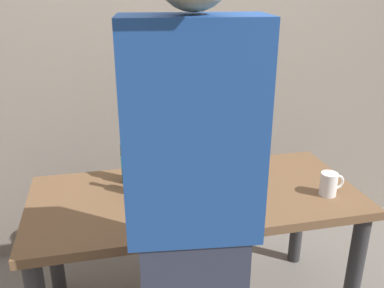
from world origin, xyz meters
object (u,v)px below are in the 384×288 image
beer_bottle_green (145,173)px  person_figure (193,218)px  laptop (215,170)px  beer_bottle_dark (145,162)px  beer_bottle_amber (128,159)px  coffee_mug (329,184)px

beer_bottle_green → person_figure: bearing=-81.7°
laptop → beer_bottle_dark: size_ratio=1.16×
beer_bottle_amber → person_figure: person_figure is taller
beer_bottle_dark → person_figure: 0.71m
laptop → person_figure: size_ratio=0.21×
beer_bottle_dark → beer_bottle_green: beer_bottle_dark is taller
beer_bottle_amber → coffee_mug: (0.89, -0.35, -0.06)m
beer_bottle_dark → beer_bottle_green: (-0.01, -0.10, -0.01)m
beer_bottle_green → coffee_mug: 0.85m
beer_bottle_dark → coffee_mug: (0.82, -0.28, -0.07)m
beer_bottle_amber → beer_bottle_dark: size_ratio=0.98×
beer_bottle_green → coffee_mug: (0.83, -0.18, -0.06)m
beer_bottle_green → person_figure: size_ratio=0.17×
laptop → coffee_mug: size_ratio=3.15×
beer_bottle_amber → beer_bottle_green: size_ratio=1.04×
coffee_mug → person_figure: bearing=-150.6°
coffee_mug → beer_bottle_dark: bearing=161.0°
beer_bottle_amber → beer_bottle_green: (0.06, -0.17, -0.00)m
laptop → person_figure: person_figure is taller
beer_bottle_dark → coffee_mug: beer_bottle_dark is taller
person_figure → beer_bottle_dark: bearing=96.1°
person_figure → laptop: bearing=68.3°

